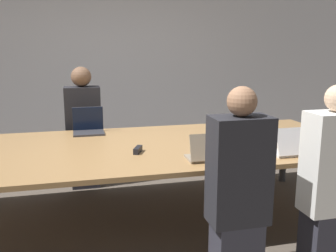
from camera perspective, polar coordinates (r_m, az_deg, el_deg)
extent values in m
plane|color=brown|center=(3.72, -3.73, -13.98)|extent=(24.00, 24.00, 0.00)
cube|color=#ADADB2|center=(5.89, -8.35, 9.62)|extent=(12.00, 0.06, 2.80)
cube|color=#9E7547|center=(3.47, -3.89, -3.30)|extent=(4.07, 1.63, 0.04)
cylinder|color=#4C4C51|center=(4.80, 17.20, -4.07)|extent=(0.08, 0.08, 0.69)
cube|color=#333338|center=(3.99, -11.98, -1.06)|extent=(0.32, 0.25, 0.02)
cube|color=#333338|center=(4.09, -12.12, 1.14)|extent=(0.32, 0.03, 0.25)
cube|color=#0F1933|center=(4.08, -12.12, 1.10)|extent=(0.32, 0.03, 0.25)
cube|color=#2D2D38|center=(4.57, -12.47, -6.20)|extent=(0.32, 0.24, 0.45)
cube|color=#232328|center=(4.42, -12.81, 1.12)|extent=(0.40, 0.24, 0.73)
sphere|color=brown|center=(4.36, -13.10, 7.33)|extent=(0.23, 0.23, 0.23)
cube|color=silver|center=(3.36, 17.96, -3.86)|extent=(0.32, 0.23, 0.02)
cube|color=silver|center=(3.26, 18.83, -2.22)|extent=(0.33, 0.10, 0.22)
cube|color=silver|center=(3.27, 18.73, -2.24)|extent=(0.32, 0.09, 0.21)
cube|color=#2D2D38|center=(3.14, 22.87, -15.56)|extent=(0.32, 0.24, 0.45)
cube|color=silver|center=(2.92, 23.81, -5.15)|extent=(0.40, 0.24, 0.73)
cylinder|color=#232328|center=(3.49, 21.97, -2.99)|extent=(0.08, 0.08, 0.09)
cylinder|color=green|center=(3.53, 20.93, -1.74)|extent=(0.06, 0.06, 0.21)
cylinder|color=green|center=(3.50, 21.08, 0.28)|extent=(0.03, 0.03, 0.05)
cube|color=gray|center=(3.06, 5.75, -4.83)|extent=(0.31, 0.21, 0.02)
cube|color=gray|center=(2.95, 6.35, -3.19)|extent=(0.32, 0.07, 0.21)
cube|color=#0F1933|center=(2.96, 6.28, -3.20)|extent=(0.31, 0.07, 0.20)
cube|color=#2D2D38|center=(2.80, 10.29, -18.24)|extent=(0.32, 0.24, 0.45)
cube|color=#232328|center=(2.56, 10.79, -6.68)|extent=(0.40, 0.24, 0.73)
sphere|color=#9E7051|center=(2.45, 11.21, 3.70)|extent=(0.20, 0.20, 0.20)
cylinder|color=white|center=(3.13, 9.86, -3.93)|extent=(0.09, 0.09, 0.09)
cube|color=black|center=(3.23, -4.62, -3.63)|extent=(0.10, 0.15, 0.05)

